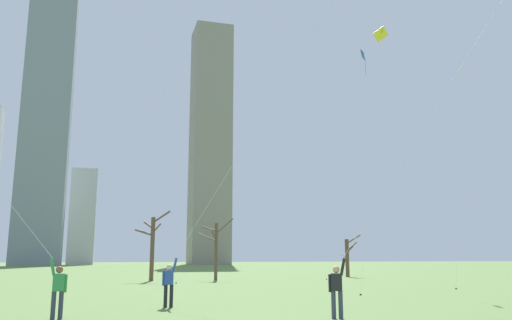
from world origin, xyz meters
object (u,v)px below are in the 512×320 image
bare_tree_right_of_center (216,248)px  distant_kite_high_overhead_yellow (379,55)px  kite_flyer_midfield_right_orange (224,190)px  bare_tree_center (348,256)px  distant_kite_low_near_trees_blue (359,80)px  bare_tree_far_right_edge (152,245)px  kite_flyer_midfield_center_teal (374,225)px  kite_flyer_foreground_left_purple (8,223)px

bare_tree_right_of_center → distant_kite_high_overhead_yellow: bearing=-72.2°
kite_flyer_midfield_right_orange → bare_tree_center: 31.97m
distant_kite_low_near_trees_blue → bare_tree_center: 18.62m
distant_kite_high_overhead_yellow → bare_tree_far_right_edge: (-11.22, 17.95, -10.66)m
kite_flyer_midfield_right_orange → bare_tree_right_of_center: size_ratio=3.94×
bare_tree_right_of_center → kite_flyer_midfield_right_orange: bearing=-100.8°
bare_tree_center → bare_tree_right_of_center: 14.29m
distant_kite_low_near_trees_blue → bare_tree_far_right_edge: (-14.92, 8.36, -12.77)m
bare_tree_far_right_edge → kite_flyer_midfield_center_teal: bearing=-81.0°
kite_flyer_midfield_right_orange → distant_kite_low_near_trees_blue: (13.95, 14.21, 11.03)m
kite_flyer_midfield_center_teal → bare_tree_center: size_ratio=3.01×
distant_kite_high_overhead_yellow → bare_tree_center: 25.67m
distant_kite_high_overhead_yellow → kite_flyer_midfield_center_teal: bearing=-122.3°
distant_kite_high_overhead_yellow → kite_flyer_foreground_left_purple: bearing=-154.5°
kite_flyer_midfield_center_teal → bare_tree_right_of_center: kite_flyer_midfield_center_teal is taller
kite_flyer_midfield_right_orange → kite_flyer_foreground_left_purple: kite_flyer_midfield_right_orange is taller
bare_tree_far_right_edge → bare_tree_center: (19.27, 3.52, -0.88)m
bare_tree_center → bare_tree_right_of_center: bearing=-167.0°
distant_kite_low_near_trees_blue → bare_tree_center: (4.34, 11.88, -13.65)m
kite_flyer_midfield_center_teal → distant_kite_high_overhead_yellow: size_ratio=0.80×
kite_flyer_foreground_left_purple → bare_tree_right_of_center: kite_flyer_foreground_left_purple is taller
kite_flyer_midfield_right_orange → distant_kite_high_overhead_yellow: kite_flyer_midfield_right_orange is taller
kite_flyer_midfield_center_teal → distant_kite_low_near_trees_blue: (10.40, 20.17, 12.78)m
bare_tree_far_right_edge → kite_flyer_foreground_left_purple: bearing=-103.7°
kite_flyer_midfield_center_teal → bare_tree_right_of_center: 28.87m
kite_flyer_midfield_center_teal → kite_flyer_midfield_right_orange: bearing=120.7°
distant_kite_high_overhead_yellow → bare_tree_right_of_center: size_ratio=2.95×
distant_kite_high_overhead_yellow → bare_tree_far_right_edge: bearing=122.0°
kite_flyer_midfield_center_teal → bare_tree_right_of_center: (0.83, 28.86, -0.22)m
bare_tree_far_right_edge → distant_kite_high_overhead_yellow: bearing=-58.0°
kite_flyer_foreground_left_purple → distant_kite_low_near_trees_blue: distant_kite_low_near_trees_blue is taller
kite_flyer_foreground_left_purple → bare_tree_right_of_center: bearing=66.2°
kite_flyer_midfield_right_orange → bare_tree_right_of_center: (4.38, 22.89, -1.97)m
kite_flyer_foreground_left_purple → distant_kite_low_near_trees_blue: (21.37, 18.02, 12.78)m
kite_flyer_midfield_center_teal → distant_kite_low_near_trees_blue: distant_kite_low_near_trees_blue is taller
kite_flyer_midfield_center_teal → bare_tree_far_right_edge: size_ratio=2.14×
distant_kite_low_near_trees_blue → bare_tree_center: bearing=69.9°
distant_kite_high_overhead_yellow → distant_kite_low_near_trees_blue: distant_kite_low_near_trees_blue is taller
bare_tree_far_right_edge → bare_tree_right_of_center: size_ratio=1.11×
distant_kite_high_overhead_yellow → kite_flyer_midfield_right_orange: bearing=-155.7°
bare_tree_right_of_center → kite_flyer_foreground_left_purple: bearing=-113.8°
bare_tree_far_right_edge → bare_tree_center: bare_tree_far_right_edge is taller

